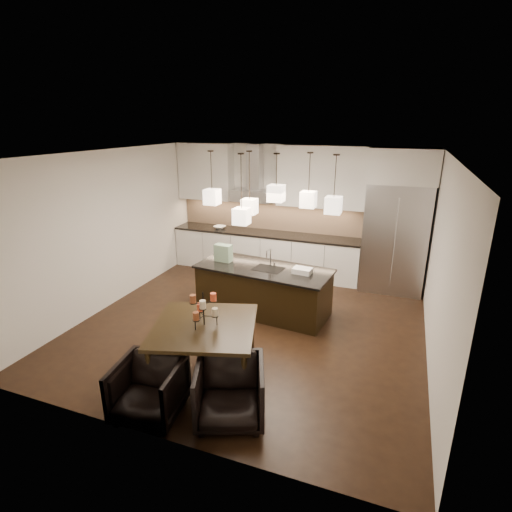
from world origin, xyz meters
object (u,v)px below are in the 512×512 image
at_px(refrigerator, 395,238).
at_px(dining_table, 205,351).
at_px(armchair_right, 230,392).
at_px(island_body, 263,291).
at_px(armchair_left, 149,390).

xyz_separation_m(refrigerator, dining_table, (-2.15, -3.96, -0.69)).
bearing_deg(refrigerator, armchair_right, -108.33).
height_order(island_body, dining_table, island_body).
bearing_deg(armchair_right, armchair_left, 175.76).
xyz_separation_m(island_body, armchair_left, (-0.33, -2.99, -0.06)).
height_order(dining_table, armchair_right, dining_table).
distance_m(island_body, dining_table, 2.10).
bearing_deg(island_body, refrigerator, 47.73).
distance_m(dining_table, armchair_left, 0.93).
bearing_deg(armchair_right, dining_table, 114.35).
bearing_deg(refrigerator, armchair_left, -116.47).
height_order(island_body, armchair_left, island_body).
xyz_separation_m(refrigerator, island_body, (-2.08, -1.86, -0.67)).
bearing_deg(dining_table, refrigerator, 44.69).
bearing_deg(dining_table, armchair_left, -123.61).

